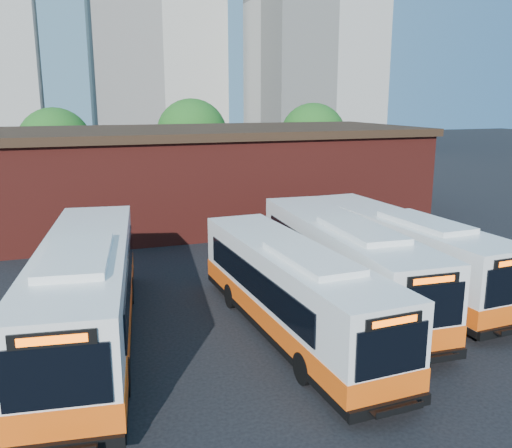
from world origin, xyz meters
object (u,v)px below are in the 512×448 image
object	(u,v)px
bus_mideast	(342,264)
bus_east	(400,254)
transit_worker	(390,325)
bus_west	(86,297)
bus_midwest	(291,294)

from	to	relation	value
bus_mideast	bus_east	distance (m)	3.32
transit_worker	bus_east	bearing A→B (deg)	-58.80
bus_mideast	bus_west	bearing A→B (deg)	-173.00
bus_midwest	transit_worker	bearing A→B (deg)	-43.35
bus_midwest	bus_mideast	bearing A→B (deg)	32.59
bus_west	bus_east	xyz separation A→B (m)	(13.42, 1.38, -0.15)
bus_east	transit_worker	bearing A→B (deg)	-129.25
bus_midwest	bus_mideast	xyz separation A→B (m)	(3.24, 2.29, 0.09)
bus_midwest	bus_east	distance (m)	7.13
bus_midwest	bus_west	bearing A→B (deg)	164.57
bus_mideast	bus_east	bearing A→B (deg)	14.63
bus_east	bus_midwest	bearing A→B (deg)	-158.51
bus_west	bus_mideast	distance (m)	10.20
bus_west	bus_midwest	bearing A→B (deg)	-5.30
transit_worker	bus_west	bearing A→B (deg)	45.52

